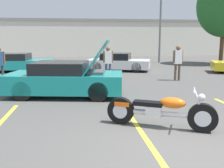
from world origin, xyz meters
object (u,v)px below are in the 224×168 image
Objects in this scene: light_pole at (162,17)px; parked_car_mid_row at (118,62)px; motorcycle at (160,111)px; spectator_midground at (178,60)px; spectator_near_motorcycle at (108,60)px; show_car_hood_open at (66,79)px; spectator_by_show_car at (0,62)px; parked_car_left_row at (15,63)px.

parked_car_mid_row is (-4.66, -5.28, -3.40)m from light_pole.
motorcycle is 7.19m from spectator_midground.
light_pole is at bearing 56.84° from spectator_near_motorcycle.
show_car_hood_open is 6.11m from spectator_midground.
light_pole is at bearing 39.93° from spectator_by_show_car.
show_car_hood_open is (-7.73, -12.37, -3.33)m from light_pole.
light_pole is 14.59m from spectator_by_show_car.
show_car_hood_open is at bearing 148.16° from motorcycle.
parked_car_left_row is (-3.57, 7.44, -0.05)m from show_car_hood_open.
parked_car_left_row is at bearing 143.60° from motorcycle.
show_car_hood_open is 4.57m from spectator_by_show_car.
parked_car_mid_row is 2.62× the size of spectator_near_motorcycle.
parked_car_mid_row is at bearing 76.51° from show_car_hood_open.
show_car_hood_open is 2.52× the size of spectator_midground.
parked_car_mid_row is 7.41m from spectator_by_show_car.
parked_car_mid_row is 4.97m from spectator_midground.
spectator_near_motorcycle reaches higher than parked_car_mid_row.
spectator_by_show_car is 8.68m from spectator_midground.
spectator_midground is (2.37, -4.34, 0.49)m from parked_car_mid_row.
spectator_by_show_car is (-5.61, 6.92, 0.62)m from motorcycle.
show_car_hood_open is 8.25m from parked_car_left_row.
parked_car_left_row is at bearing -156.40° from light_pole.
show_car_hood_open is 4.16m from spectator_near_motorcycle.
show_car_hood_open reaches higher than spectator_midground.
parked_car_left_row is 2.71× the size of spectator_by_show_car.
motorcycle is 0.54× the size of show_car_hood_open.
parked_car_mid_row is (0.68, 10.81, 0.15)m from motorcycle.
motorcycle is 4.42m from show_car_hood_open.
spectator_midground is at bearing -103.39° from light_pole.
parked_car_left_row is at bearing -164.14° from parked_car_mid_row.
parked_car_mid_row is at bearing 111.95° from motorcycle.
spectator_midground is (9.00, -4.69, 0.48)m from parked_car_left_row.
spectator_by_show_car is (-6.29, -3.89, 0.47)m from parked_car_mid_row.
motorcycle is 1.37× the size of spectator_midground.
motorcycle is 7.38m from spectator_near_motorcycle.
show_car_hood_open reaches higher than parked_car_mid_row.
show_car_hood_open is at bearing -119.02° from spectator_near_motorcycle.
spectator_near_motorcycle is at bearing -30.95° from parked_car_left_row.
motorcycle is at bearing -58.49° from parked_car_left_row.
light_pole is 1.54× the size of parked_car_left_row.
parked_car_mid_row is 2.53× the size of spectator_midground.
parked_car_mid_row is at bearing 73.11° from spectator_near_motorcycle.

